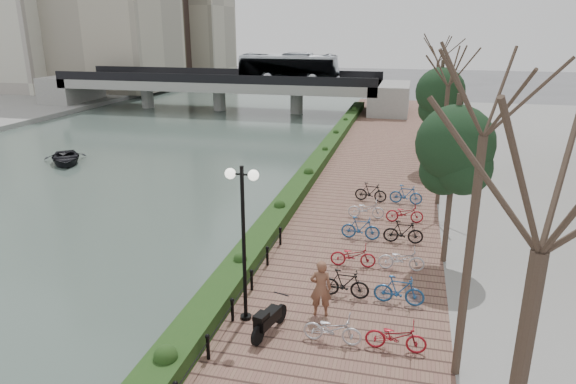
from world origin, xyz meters
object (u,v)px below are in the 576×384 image
(motorcycle, at_px, (269,318))
(pedestrian, at_px, (321,288))
(boat, at_px, (65,158))
(lamppost, at_px, (243,212))

(motorcycle, height_order, pedestrian, pedestrian)
(pedestrian, xyz_separation_m, boat, (-21.07, 16.13, -1.01))
(lamppost, xyz_separation_m, motorcycle, (0.95, -0.61, -3.07))
(lamppost, bearing_deg, pedestrian, 18.70)
(motorcycle, bearing_deg, pedestrian, 62.15)
(boat, bearing_deg, motorcycle, -78.50)
(lamppost, xyz_separation_m, boat, (-18.83, 16.89, -3.64))
(lamppost, height_order, motorcycle, lamppost)
(pedestrian, height_order, boat, pedestrian)
(motorcycle, bearing_deg, boat, 154.00)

